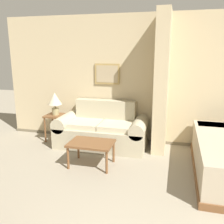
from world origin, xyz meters
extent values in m
cube|color=#CCB78E|center=(0.00, 4.43, 1.30)|extent=(6.75, 0.12, 2.60)
cube|color=#70644E|center=(0.00, 4.36, 0.03)|extent=(6.75, 0.02, 0.06)
cube|color=tan|center=(-1.10, 4.35, 1.42)|extent=(0.53, 0.02, 0.42)
cube|color=tan|center=(-1.10, 4.34, 1.42)|extent=(0.46, 0.01, 0.35)
cube|color=#CCB78E|center=(0.04, 4.04, 1.30)|extent=(0.24, 0.66, 2.60)
cube|color=#B7AD8E|center=(-1.10, 3.91, 0.21)|extent=(1.26, 0.84, 0.41)
cube|color=#B7AD8E|center=(-1.10, 4.23, 0.65)|extent=(1.26, 0.20, 0.48)
cube|color=#B7AD8E|center=(-1.86, 3.91, 0.21)|extent=(0.26, 0.84, 0.41)
cylinder|color=#B7AD8E|center=(-1.86, 3.91, 0.47)|extent=(0.29, 0.84, 0.29)
cube|color=#B7AD8E|center=(-0.34, 3.91, 0.21)|extent=(0.26, 0.84, 0.41)
cylinder|color=#B7AD8E|center=(-0.34, 3.91, 0.47)|extent=(0.29, 0.84, 0.29)
cube|color=beige|center=(-1.41, 3.86, 0.46)|extent=(0.61, 0.60, 0.10)
cube|color=beige|center=(-0.78, 3.86, 0.46)|extent=(0.61, 0.60, 0.10)
cube|color=brown|center=(-1.00, 3.03, 0.39)|extent=(0.73, 0.52, 0.04)
cylinder|color=brown|center=(-1.33, 2.81, 0.19)|extent=(0.04, 0.04, 0.38)
cylinder|color=brown|center=(-0.68, 2.81, 0.19)|extent=(0.04, 0.04, 0.38)
cylinder|color=brown|center=(-1.33, 3.25, 0.19)|extent=(0.04, 0.04, 0.38)
cylinder|color=brown|center=(-0.68, 3.25, 0.19)|extent=(0.04, 0.04, 0.38)
cube|color=brown|center=(-2.14, 4.01, 0.55)|extent=(0.40, 0.40, 0.04)
cylinder|color=brown|center=(-2.31, 3.83, 0.27)|extent=(0.04, 0.04, 0.53)
cylinder|color=brown|center=(-1.97, 3.83, 0.27)|extent=(0.04, 0.04, 0.53)
cylinder|color=brown|center=(-2.31, 4.18, 0.27)|extent=(0.04, 0.04, 0.53)
cylinder|color=brown|center=(-1.97, 4.18, 0.27)|extent=(0.04, 0.04, 0.53)
cylinder|color=tan|center=(-2.14, 4.01, 0.64)|extent=(0.14, 0.14, 0.15)
cylinder|color=tan|center=(-2.14, 4.01, 0.75)|extent=(0.02, 0.02, 0.07)
cone|color=beige|center=(-2.14, 4.01, 0.92)|extent=(0.30, 0.30, 0.25)
camera|label=1|loc=(0.31, -0.65, 1.87)|focal=40.00mm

